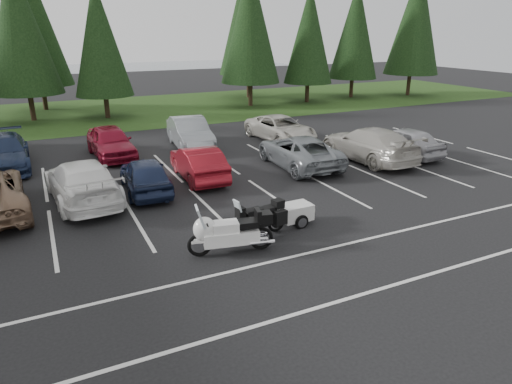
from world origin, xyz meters
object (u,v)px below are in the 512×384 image
(car_near_5, at_px, (198,163))
(touring_motorcycle, at_px, (231,229))
(car_far_1, at_px, (3,153))
(car_near_6, at_px, (299,151))
(car_far_3, at_px, (190,133))
(car_near_3, at_px, (82,181))
(cargo_trailer, at_px, (295,214))
(car_near_4, at_px, (145,175))
(car_near_8, at_px, (404,141))
(car_far_2, at_px, (111,142))
(car_far_4, at_px, (281,128))
(adventure_motorcycle, at_px, (257,216))
(car_near_7, at_px, (368,144))

(car_near_5, xyz_separation_m, touring_motorcycle, (-1.47, -7.17, 0.05))
(car_far_1, bearing_deg, car_near_6, -25.13)
(car_far_3, relative_size, touring_motorcycle, 1.77)
(car_near_3, bearing_deg, touring_motorcycle, 113.23)
(touring_motorcycle, relative_size, cargo_trailer, 1.82)
(car_far_3, bearing_deg, car_far_1, -174.22)
(car_near_4, height_order, car_near_6, car_near_6)
(car_near_6, bearing_deg, car_near_3, 5.47)
(car_near_3, xyz_separation_m, car_near_8, (15.87, -0.20, -0.05))
(car_far_2, distance_m, car_far_4, 9.69)
(car_far_3, height_order, adventure_motorcycle, car_far_3)
(car_near_4, xyz_separation_m, car_far_4, (9.31, 5.64, -0.01))
(car_far_2, xyz_separation_m, touring_motorcycle, (1.40, -12.60, -0.01))
(car_far_4, bearing_deg, cargo_trailer, -121.78)
(car_far_4, xyz_separation_m, adventure_motorcycle, (-7.11, -11.47, 0.01))
(car_far_2, bearing_deg, cargo_trailer, -73.43)
(car_near_4, xyz_separation_m, car_far_2, (-0.37, 6.15, 0.08))
(car_near_7, xyz_separation_m, car_far_2, (-11.55, 6.24, -0.03))
(car_far_3, relative_size, adventure_motorcycle, 2.12)
(cargo_trailer, bearing_deg, car_near_4, 123.32)
(car_near_7, distance_m, car_far_4, 6.03)
(car_near_3, relative_size, car_near_8, 1.25)
(car_near_5, bearing_deg, car_near_8, 177.93)
(car_far_4, height_order, cargo_trailer, car_far_4)
(car_near_7, distance_m, car_far_2, 13.12)
(car_near_5, xyz_separation_m, car_near_7, (8.68, -0.80, 0.10))
(car_far_1, relative_size, adventure_motorcycle, 2.28)
(car_near_6, xyz_separation_m, car_far_4, (1.81, 5.13, -0.03))
(touring_motorcycle, bearing_deg, car_near_4, 110.87)
(car_near_7, relative_size, car_far_3, 1.14)
(car_near_5, bearing_deg, cargo_trailer, 104.89)
(car_near_5, bearing_deg, car_far_4, -141.44)
(car_near_8, distance_m, car_far_1, 19.79)
(car_near_7, bearing_deg, car_far_3, -43.42)
(car_near_5, xyz_separation_m, car_far_3, (1.43, 5.55, 0.10))
(car_far_4, bearing_deg, car_near_4, -154.24)
(car_far_3, bearing_deg, cargo_trailer, -85.16)
(car_far_4, distance_m, touring_motorcycle, 14.66)
(car_near_6, bearing_deg, car_near_4, 6.43)
(car_far_4, height_order, touring_motorcycle, touring_motorcycle)
(car_near_5, relative_size, car_far_1, 0.82)
(car_near_7, height_order, car_far_2, car_near_7)
(car_far_1, bearing_deg, touring_motorcycle, -64.66)
(car_far_1, distance_m, touring_motorcycle, 14.12)
(car_near_8, relative_size, touring_motorcycle, 1.56)
(adventure_motorcycle, bearing_deg, car_near_3, 120.40)
(car_near_8, xyz_separation_m, car_far_1, (-18.73, 6.38, 0.03))
(car_far_2, xyz_separation_m, car_far_4, (9.68, -0.50, -0.08))
(car_near_6, xyz_separation_m, car_near_7, (3.68, -0.60, 0.09))
(car_near_6, distance_m, car_far_4, 5.45)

